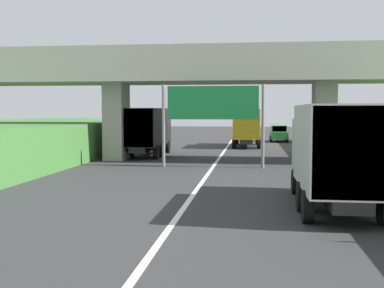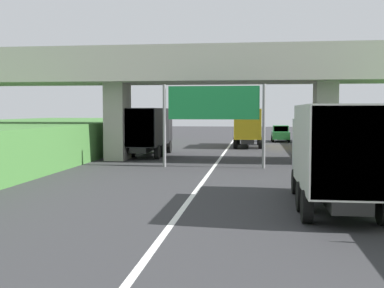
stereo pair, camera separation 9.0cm
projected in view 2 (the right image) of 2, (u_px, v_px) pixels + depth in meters
The scene contains 11 objects.
lane_centre_stripe at pixel (210, 172), 25.82m from camera, with size 0.20×87.30×0.01m, color white.
overpass_bridge at pixel (219, 77), 31.31m from camera, with size 40.00×4.80×7.26m.
overhead_highway_sign at pixel (214, 107), 27.71m from camera, with size 5.88×0.18×4.76m.
truck_yellow at pixel (248, 125), 44.07m from camera, with size 2.44×7.30×3.44m.
truck_black at pixel (149, 129), 34.99m from camera, with size 2.44×7.30×3.44m.
truck_silver at pixel (333, 151), 16.10m from camera, with size 2.44×7.30×3.44m.
car_green at pixel (280, 134), 51.45m from camera, with size 1.86×4.10×1.72m.
construction_barrel_2 at pixel (371, 186), 18.19m from camera, with size 0.57×0.57×0.90m.
construction_barrel_3 at pixel (345, 170), 23.06m from camera, with size 0.57×0.57×0.90m.
construction_barrel_4 at pixel (329, 160), 27.91m from camera, with size 0.57×0.57×0.90m.
construction_barrel_5 at pixel (317, 152), 32.78m from camera, with size 0.57×0.57×0.90m.
Camera 2 is at (2.36, -1.92, 3.25)m, focal length 45.56 mm.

